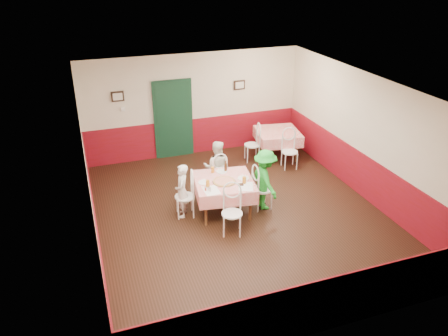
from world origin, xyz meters
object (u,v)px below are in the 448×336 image
object	(u,v)px
chair_far	(217,175)
diner_right	(265,180)
beer_bottle	(226,167)
pizza	(224,181)
glass_b	(244,180)
diner_left	(182,191)
main_table	(224,196)
chair_second_b	(290,152)
chair_second_a	(252,145)
diner_far	(217,167)
wallet	(241,185)
chair_left	(185,197)
glass_a	(208,184)
chair_right	(262,189)
glass_c	(213,170)
second_table	(277,144)
chair_near	(232,214)

from	to	relation	value
chair_far	diner_right	xyz separation A→B (m)	(0.77, -0.97, 0.24)
beer_bottle	diner_right	xyz separation A→B (m)	(0.71, -0.53, -0.19)
pizza	glass_b	world-z (taller)	glass_b
pizza	glass_b	distance (m)	0.43
beer_bottle	diner_left	size ratio (longest dim) A/B	0.19
main_table	chair_second_b	xyz separation A→B (m)	(2.34, 1.50, 0.08)
pizza	diner_left	xyz separation A→B (m)	(-0.87, 0.21, -0.18)
chair_second_a	beer_bottle	xyz separation A→B (m)	(-1.42, -1.86, 0.42)
diner_far	beer_bottle	bearing A→B (deg)	117.83
chair_far	wallet	bearing A→B (deg)	92.37
chair_left	diner_left	bearing A→B (deg)	-89.68
chair_far	diner_far	world-z (taller)	diner_far
glass_b	chair_second_a	bearing A→B (deg)	63.83
glass_b	diner_far	xyz separation A→B (m)	(-0.22, 1.15, -0.19)
chair_left	chair_second_a	xyz separation A→B (m)	(2.43, 2.13, 0.00)
chair_second_b	diner_right	distance (m)	2.20
glass_a	diner_right	size ratio (longest dim) A/B	0.10
glass_b	diner_far	bearing A→B (deg)	100.98
chair_right	wallet	bearing A→B (deg)	107.39
diner_far	glass_a	bearing A→B (deg)	85.34
chair_second_a	diner_far	bearing A→B (deg)	-37.98
chair_left	chair_far	xyz separation A→B (m)	(0.97, 0.72, 0.00)
glass_c	diner_far	world-z (taller)	diner_far
glass_b	diner_far	size ratio (longest dim) A/B	0.11
second_table	beer_bottle	distance (m)	2.90
chair_left	diner_right	xyz separation A→B (m)	(1.73, -0.26, 0.24)
diner_left	chair_second_a	bearing A→B (deg)	148.69
second_table	diner_far	world-z (taller)	diner_far
diner_left	diner_right	bearing A→B (deg)	99.74
chair_far	chair_second_a	distance (m)	2.04
main_table	glass_a	bearing A→B (deg)	-158.84
glass_a	glass_c	world-z (taller)	glass_a
chair_far	glass_c	world-z (taller)	chair_far
main_table	chair_left	distance (m)	0.85
chair_left	glass_a	distance (m)	0.64
glass_b	beer_bottle	size ratio (longest dim) A/B	0.63
chair_right	chair_second_a	size ratio (longest dim) A/B	1.00
second_table	diner_far	xyz separation A→B (m)	(-2.21, -1.36, 0.27)
pizza	beer_bottle	size ratio (longest dim) A/B	2.08
chair_near	main_table	bearing A→B (deg)	101.80
chair_near	pizza	world-z (taller)	chair_near
glass_a	chair_far	bearing A→B (deg)	61.84
main_table	chair_left	world-z (taller)	chair_left
chair_second_b	diner_left	distance (m)	3.51
chair_left	diner_left	size ratio (longest dim) A/B	0.76
main_table	pizza	distance (m)	0.41
diner_right	glass_b	bearing A→B (deg)	100.63
glass_b	beer_bottle	distance (m)	0.68
main_table	chair_far	world-z (taller)	chair_far
wallet	diner_left	size ratio (longest dim) A/B	0.09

